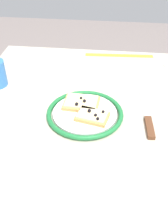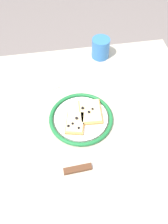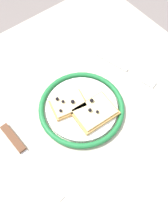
# 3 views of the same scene
# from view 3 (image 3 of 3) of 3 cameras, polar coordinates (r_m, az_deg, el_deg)

# --- Properties ---
(ground_plane) EXTENTS (6.00, 6.00, 0.00)m
(ground_plane) POSITION_cam_3_polar(r_m,az_deg,el_deg) (1.35, -1.20, -17.23)
(ground_plane) COLOR slate
(dining_table) EXTENTS (0.91, 0.84, 0.77)m
(dining_table) POSITION_cam_3_polar(r_m,az_deg,el_deg) (0.71, -2.21, -7.89)
(dining_table) COLOR #BCB29E
(dining_table) RESTS_ON ground_plane
(plate) EXTENTS (0.23, 0.23, 0.02)m
(plate) POSITION_cam_3_polar(r_m,az_deg,el_deg) (0.63, -0.61, 1.05)
(plate) COLOR white
(plate) RESTS_ON dining_table
(pizza_slice_near) EXTENTS (0.10, 0.08, 0.03)m
(pizza_slice_near) POSITION_cam_3_polar(r_m,az_deg,el_deg) (0.62, -3.85, 1.93)
(pizza_slice_near) COLOR tan
(pizza_slice_near) RESTS_ON plate
(pizza_slice_far) EXTENTS (0.11, 0.09, 0.03)m
(pizza_slice_far) POSITION_cam_3_polar(r_m,az_deg,el_deg) (0.61, 2.48, 0.16)
(pizza_slice_far) COLOR tan
(pizza_slice_far) RESTS_ON plate
(knife) EXTENTS (0.03, 0.24, 0.01)m
(knife) POSITION_cam_3_polar(r_m,az_deg,el_deg) (0.61, -15.27, -8.40)
(knife) COLOR silver
(knife) RESTS_ON dining_table
(fork) EXTENTS (0.07, 0.20, 0.00)m
(fork) POSITION_cam_3_polar(r_m,az_deg,el_deg) (0.71, 10.12, 10.24)
(fork) COLOR #BDBDBD
(fork) RESTS_ON dining_table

